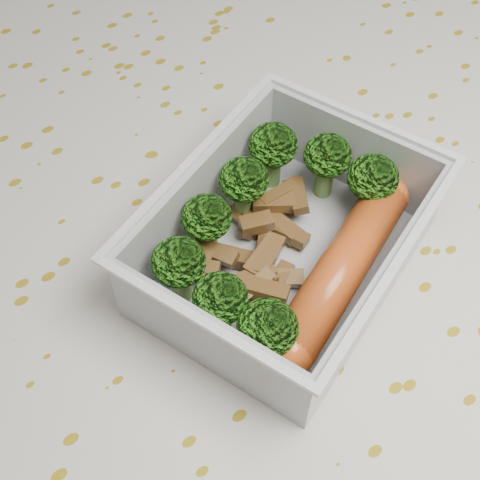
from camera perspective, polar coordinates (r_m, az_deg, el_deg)
dining_table at (r=0.53m, az=1.28°, el=-7.32°), size 1.40×0.90×0.75m
tablecloth at (r=0.49m, az=1.38°, el=-4.49°), size 1.46×0.96×0.19m
lunch_container at (r=0.44m, az=3.91°, el=-0.66°), size 0.23×0.21×0.07m
broccoli_florets at (r=0.43m, az=2.16°, el=1.72°), size 0.18×0.15×0.05m
meat_pile at (r=0.44m, az=1.71°, el=-0.65°), size 0.12×0.09×0.03m
sausage at (r=0.43m, az=8.68°, el=-2.41°), size 0.16×0.08×0.03m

